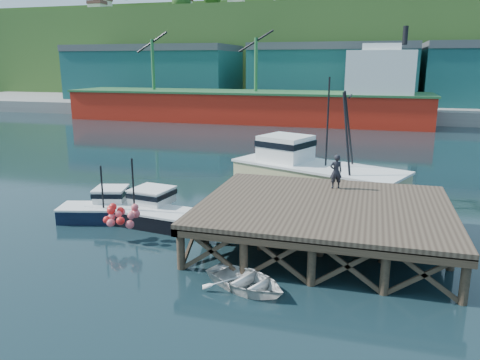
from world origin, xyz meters
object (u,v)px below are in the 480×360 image
(dinghy, at_px, (246,281))
(dockworker, at_px, (336,171))
(boat_navy, at_px, (108,208))
(boat_black, at_px, (144,210))
(trawler, at_px, (314,170))

(dinghy, distance_m, dockworker, 9.62)
(boat_navy, bearing_deg, dockworker, -2.74)
(dinghy, height_order, dockworker, dockworker)
(boat_navy, distance_m, boat_black, 2.22)
(dockworker, bearing_deg, dinghy, 52.74)
(trawler, distance_m, dockworker, 6.65)
(boat_navy, distance_m, dinghy, 11.77)
(boat_navy, bearing_deg, trawler, 25.00)
(boat_navy, relative_size, dockworker, 3.01)
(boat_black, xyz_separation_m, trawler, (8.52, 8.60, 0.93))
(boat_black, bearing_deg, dinghy, -31.51)
(boat_black, relative_size, trawler, 0.51)
(trawler, distance_m, dinghy, 15.11)
(boat_black, xyz_separation_m, dockworker, (10.46, 2.41, 2.36))
(boat_navy, height_order, trawler, trawler)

